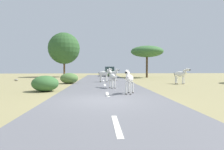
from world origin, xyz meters
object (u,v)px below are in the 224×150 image
object	(u,v)px
car_0	(109,72)
tree_0	(147,52)
zebra_3	(112,77)
tree_3	(64,48)
zebra_0	(129,79)
bush_2	(45,84)
zebra_1	(181,74)
zebra_2	(104,74)
rock_3	(37,81)
zebra_4	(114,73)
rock_1	(16,80)
bush_1	(69,78)

from	to	relation	value
car_0	tree_0	xyz separation A→B (m)	(5.85, -4.67, 3.35)
zebra_3	tree_3	xyz separation A→B (m)	(-7.07, 18.94, 4.04)
zebra_0	bush_2	distance (m)	5.74
zebra_1	zebra_2	xyz separation A→B (m)	(-7.44, 2.44, 0.00)
zebra_0	rock_3	world-z (taller)	zebra_0
zebra_1	zebra_2	size ratio (longest dim) A/B	1.03
zebra_2	zebra_3	distance (m)	6.15
zebra_1	tree_3	world-z (taller)	tree_3
rock_3	zebra_3	bearing A→B (deg)	-37.38
zebra_1	zebra_4	size ratio (longest dim) A/B	1.10
car_0	tree_3	world-z (taller)	tree_3
zebra_1	bush_2	xyz separation A→B (m)	(-11.60, -5.18, -0.42)
tree_0	bush_2	bearing A→B (deg)	-122.93
tree_0	rock_1	size ratio (longest dim) A/B	12.41
zebra_4	bush_1	distance (m)	6.05
car_0	zebra_4	bearing A→B (deg)	-89.97
tree_0	bush_1	size ratio (longest dim) A/B	2.94
tree_3	zebra_2	bearing A→B (deg)	-62.59
zebra_0	tree_0	xyz separation A→B (m)	(5.89, 19.34, 3.27)
zebra_1	bush_1	distance (m)	11.07
bush_2	zebra_4	bearing A→B (deg)	61.50
tree_3	bush_1	bearing A→B (deg)	-77.72
zebra_1	rock_3	size ratio (longest dim) A/B	2.18
zebra_2	zebra_3	xyz separation A→B (m)	(0.43, -6.14, -0.07)
rock_3	zebra_1	bearing A→B (deg)	-7.91
zebra_1	zebra_2	distance (m)	7.83
bush_1	rock_1	world-z (taller)	bush_1
zebra_2	zebra_3	world-z (taller)	zebra_2
zebra_2	bush_1	bearing A→B (deg)	-51.82
zebra_4	zebra_0	bearing A→B (deg)	51.56
zebra_3	bush_2	world-z (taller)	zebra_3
zebra_1	zebra_4	world-z (taller)	zebra_1
zebra_0	bush_2	xyz separation A→B (m)	(-5.40, 1.90, -0.40)
zebra_2	zebra_4	distance (m)	2.66
zebra_2	tree_3	distance (m)	14.96
zebra_1	car_0	distance (m)	18.02
zebra_4	tree_3	bearing A→B (deg)	-91.39
car_0	bush_2	size ratio (longest dim) A/B	2.45
car_0	bush_2	xyz separation A→B (m)	(-5.44, -22.11, -0.32)
zebra_0	tree_3	distance (m)	24.00
car_0	rock_3	bearing A→B (deg)	-118.95
bush_1	rock_1	distance (m)	8.23
zebra_3	rock_1	bearing A→B (deg)	127.68
zebra_4	tree_3	xyz separation A→B (m)	(-7.88, 10.45, 4.01)
tree_0	zebra_4	bearing A→B (deg)	-128.21
zebra_0	zebra_1	distance (m)	9.41
zebra_2	rock_1	distance (m)	11.02
car_0	tree_3	bearing A→B (deg)	-167.75
bush_1	rock_1	size ratio (longest dim) A/B	4.22
zebra_1	tree_0	world-z (taller)	tree_0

